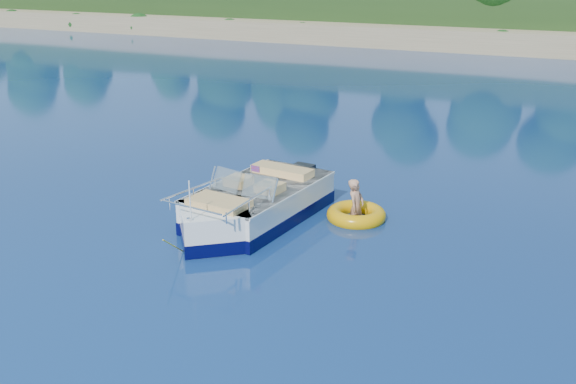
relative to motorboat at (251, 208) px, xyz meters
The scene contains 5 objects.
ground 1.49m from the motorboat, 148.16° to the right, with size 160.00×160.00×0.00m, color #091842.
shoreline 63.02m from the motorboat, 91.12° to the left, with size 170.00×59.00×6.00m.
motorboat is the anchor object (origin of this frame).
tow_tube 2.59m from the motorboat, 31.24° to the left, with size 1.73×1.73×0.39m.
boy 2.60m from the motorboat, 30.91° to the left, with size 0.54×0.36×1.49m, color tan.
Camera 1 is at (8.24, -11.82, 5.94)m, focal length 40.00 mm.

